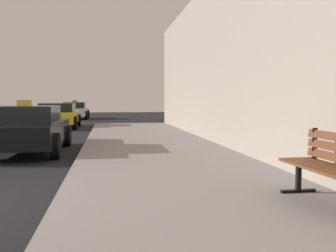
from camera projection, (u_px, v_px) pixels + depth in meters
sidewalk at (199, 193)px, 5.53m from camera, size 4.00×32.00×0.15m
bench at (335, 164)px, 4.55m from camera, size 0.53×1.62×0.89m
car_black at (26, 129)px, 10.26m from camera, size 2.06×4.15×1.43m
car_yellow at (58, 115)px, 19.63m from camera, size 2.06×4.30×1.27m
car_white at (75, 110)px, 29.02m from camera, size 1.98×4.51×1.43m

